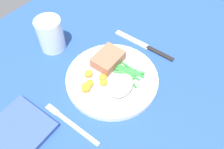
{
  "coord_description": "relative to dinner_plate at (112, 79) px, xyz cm",
  "views": [
    {
      "loc": [
        -32.37,
        -23.41,
        51.52
      ],
      "look_at": [
        -3.36,
        -1.5,
        4.6
      ],
      "focal_mm": 36.11,
      "sensor_mm": 36.0,
      "label": 1
    }
  ],
  "objects": [
    {
      "name": "green_beans",
      "position": [
        3.74,
        -2.48,
        1.18
      ],
      "size": [
        5.98,
        10.22,
        0.9
      ],
      "color": "#2D8C38",
      "rests_on": "dinner_plate"
    },
    {
      "name": "fork",
      "position": [
        -16.18,
        -0.26,
        -0.6
      ],
      "size": [
        1.44,
        16.6,
        0.4
      ],
      "rotation": [
        0.0,
        0.0,
        -0.01
      ],
      "color": "silver",
      "rests_on": "dining_table"
    },
    {
      "name": "napkin",
      "position": [
        -24.05,
        8.37,
        -0.13
      ],
      "size": [
        11.73,
        13.64,
        1.33
      ],
      "primitive_type": "cube",
      "rotation": [
        0.0,
        0.0,
        0.02
      ],
      "color": "#334C8C",
      "rests_on": "dining_table"
    },
    {
      "name": "dinner_plate",
      "position": [
        0.0,
        0.0,
        0.0
      ],
      "size": [
        24.76,
        24.76,
        1.6
      ],
      "primitive_type": "cylinder",
      "color": "white",
      "rests_on": "dining_table"
    },
    {
      "name": "water_glass",
      "position": [
        -0.48,
        22.02,
        3.53
      ],
      "size": [
        7.5,
        7.5,
        9.98
      ],
      "color": "silver",
      "rests_on": "dining_table"
    },
    {
      "name": "knife",
      "position": [
        16.48,
        -0.29,
        -0.6
      ],
      "size": [
        1.7,
        20.5,
        0.64
      ],
      "rotation": [
        0.0,
        0.0,
        0.03
      ],
      "color": "black",
      "rests_on": "dining_table"
    },
    {
      "name": "meat_portion",
      "position": [
        3.34,
        3.9,
        2.29
      ],
      "size": [
        8.52,
        6.39,
        2.99
      ],
      "primitive_type": "cube",
      "rotation": [
        0.0,
        0.0,
        0.01
      ],
      "color": "#936047",
      "rests_on": "dinner_plate"
    },
    {
      "name": "dining_table",
      "position": [
        3.36,
        1.5,
        -1.8
      ],
      "size": [
        120.0,
        90.0,
        2.0
      ],
      "color": "#234793",
      "rests_on": "ground"
    },
    {
      "name": "mashed_potatoes",
      "position": [
        -2.23,
        -4.46,
        3.11
      ],
      "size": [
        7.38,
        5.42,
        4.62
      ],
      "primitive_type": "ellipsoid",
      "color": "beige",
      "rests_on": "dinner_plate"
    },
    {
      "name": "carrot_slices",
      "position": [
        -4.72,
        2.76,
        1.32
      ],
      "size": [
        7.43,
        7.07,
        1.28
      ],
      "color": "orange",
      "rests_on": "dinner_plate"
    }
  ]
}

